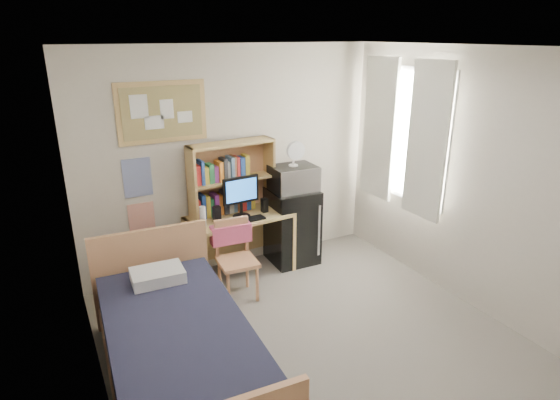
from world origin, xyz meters
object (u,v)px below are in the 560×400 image
desk_chair (237,261)px  speaker_right (265,205)px  desk_fan (293,155)px  monitor (241,198)px  bulletin_board (162,112)px  bed (180,356)px  desk (240,245)px  speaker_left (217,214)px  mini_fridge (292,226)px  microwave (293,178)px

desk_chair → speaker_right: bearing=43.8°
desk_fan → monitor: bearing=-173.0°
bulletin_board → bed: 2.50m
bulletin_board → desk_chair: bulletin_board is taller
bulletin_board → desk: bearing=-22.9°
monitor → speaker_left: 0.33m
desk_chair → mini_fridge: mini_fridge is taller
desk_chair → desk_fan: bearing=31.7°
desk → desk_chair: desk_chair is taller
monitor → speaker_right: size_ratio=2.76×
desk → desk_fan: (0.70, 0.00, 1.00)m
desk → speaker_left: bearing=-168.7°
mini_fridge → monitor: monitor is taller
speaker_left → speaker_right: size_ratio=1.12×
mini_fridge → bed: 2.45m
mini_fridge → bed: bearing=-138.3°
mini_fridge → desk_fan: bearing=-90.0°
desk_fan → mini_fridge: bearing=90.0°
mini_fridge → bed: size_ratio=0.44×
bed → speaker_left: bearing=61.9°
bed → microwave: bearing=42.3°
mini_fridge → desk_chair: bearing=-149.8°
bed → microwave: microwave is taller
speaker_left → desk_fan: 1.14m
microwave → desk_fan: 0.29m
bulletin_board → microwave: bearing=-11.9°
speaker_right → microwave: 0.48m
speaker_right → bed: bearing=-138.3°
bulletin_board → desk: bulletin_board is taller
desk → desk_fan: 1.22m
speaker_left → microwave: bearing=0.9°
bed → speaker_left: (0.88, 1.46, 0.54)m
bed → desk_fan: 2.66m
speaker_left → microwave: microwave is taller
bulletin_board → speaker_right: bulletin_board is taller
speaker_right → desk_fan: bearing=2.3°
bed → bulletin_board: bearing=78.7°
mini_fridge → speaker_left: size_ratio=5.04×
monitor → desk_fan: 0.81m
desk_chair → microwave: (0.94, 0.49, 0.65)m
bulletin_board → speaker_left: 1.22m
microwave → mini_fridge: bearing=90.0°
speaker_left → mini_fridge: bearing=2.0°
monitor → desk_fan: size_ratio=1.67×
bed → speaker_right: bearing=48.4°
desk_chair → desk_fan: desk_fan is taller
desk → mini_fridge: bearing=-2.0°
mini_fridge → bed: mini_fridge is taller
bed → monitor: (1.18, 1.48, 0.67)m
desk → speaker_right: size_ratio=7.19×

